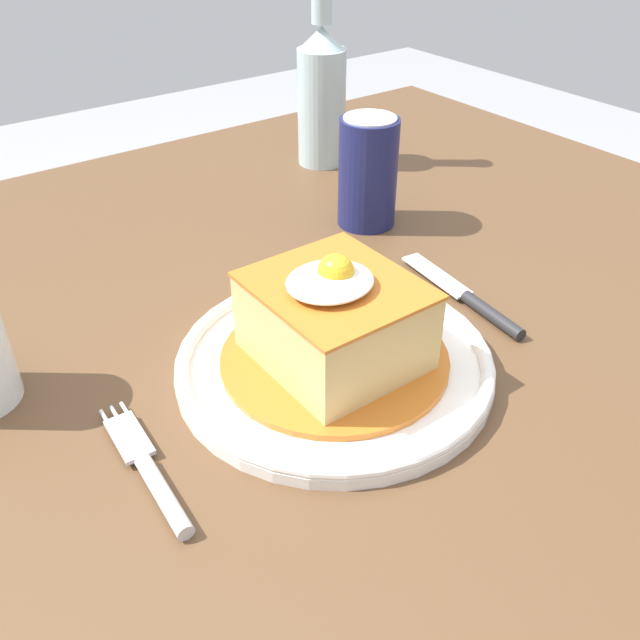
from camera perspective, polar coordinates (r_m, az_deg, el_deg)
dining_table at (r=0.69m, az=-4.05°, el=-6.92°), size 1.25×0.96×0.72m
main_plate at (r=0.57m, az=1.20°, el=-3.50°), size 0.26×0.26×0.02m
sandwich_meal at (r=0.54m, az=1.25°, el=-0.39°), size 0.19×0.19×0.10m
fork at (r=0.49m, az=-13.86°, el=-12.44°), size 0.02×0.14×0.01m
knife at (r=0.66m, az=12.80°, el=1.40°), size 0.03×0.17×0.01m
soda_can at (r=0.78m, az=4.00°, el=12.18°), size 0.07×0.07×0.12m
beer_bottle_clear at (r=0.94m, az=0.14°, el=18.68°), size 0.06×0.06×0.27m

